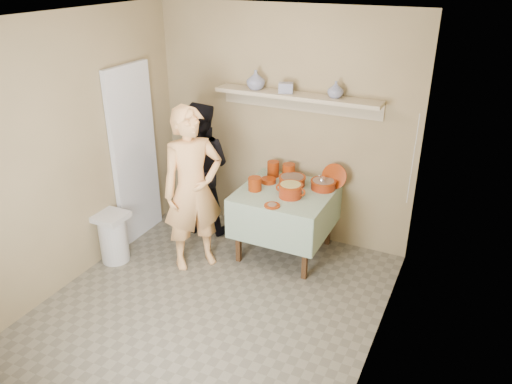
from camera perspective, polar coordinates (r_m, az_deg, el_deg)
The scene contains 22 objects.
ground at distance 4.83m, azimuth -5.61°, elevation -13.42°, with size 3.50×3.50×0.00m, color #6C6554.
tile_panel at distance 5.77m, azimuth -13.72°, elevation 4.16°, with size 0.06×0.70×2.00m, color silver.
plate_stack_a at distance 5.62m, azimuth 1.97°, elevation 2.64°, with size 0.13×0.13×0.18m, color maroon.
plate_stack_b at distance 5.57m, azimuth 3.76°, elevation 2.38°, with size 0.14×0.14×0.17m, color maroon.
bowl_stack at distance 5.28m, azimuth -0.12°, elevation 0.93°, with size 0.14×0.14×0.14m, color maroon.
empty_bowl at distance 5.48m, azimuth 1.44°, elevation 1.31°, with size 0.16×0.16×0.05m, color maroon.
propped_lid at distance 5.41m, azimuth 8.93°, elevation 1.78°, with size 0.28×0.28×0.02m, color maroon.
vase_right at distance 5.17m, azimuth 9.09°, elevation 11.48°, with size 0.16×0.16×0.17m, color navy.
vase_left at distance 5.45m, azimuth -0.03°, elevation 12.70°, with size 0.20×0.20×0.21m, color navy.
ceramic_box at distance 5.32m, azimuth 3.44°, elevation 11.80°, with size 0.15×0.11×0.11m, color navy.
person_cook at distance 5.10m, azimuth -7.23°, elevation 0.26°, with size 0.63×0.42×1.74m, color #F4AF69.
person_helper at distance 5.85m, azimuth -6.47°, elevation 2.74°, with size 0.76×0.59×1.57m, color black.
room_shell at distance 4.03m, azimuth -6.57°, elevation 4.80°, with size 3.04×3.54×2.62m.
serving_table at distance 5.36m, azimuth 3.41°, elevation -1.00°, with size 0.97×0.97×0.76m.
cazuela_meat_a at distance 5.42m, azimuth 4.16°, elevation 1.40°, with size 0.30×0.30×0.10m.
cazuela_meat_b at distance 5.36m, azimuth 7.70°, elevation 0.93°, with size 0.28×0.28×0.10m.
ladle at distance 5.32m, azimuth 7.54°, elevation 1.36°, with size 0.08×0.26×0.19m.
cazuela_rice at distance 5.14m, azimuth 3.96°, elevation 0.31°, with size 0.33×0.25×0.14m.
front_plate at distance 4.96m, azimuth 1.85°, elevation -1.54°, with size 0.16×0.16×0.03m.
wall_shelf at distance 5.34m, azimuth 4.75°, elevation 10.70°, with size 1.80×0.25×0.21m.
trash_bin at distance 5.59m, azimuth -15.98°, elevation -4.97°, with size 0.32×0.32×0.56m.
electrical_cord at distance 5.02m, azimuth 17.50°, elevation 3.53°, with size 0.01×0.05×0.90m.
Camera 1 is at (2.03, -3.18, 3.00)m, focal length 35.00 mm.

